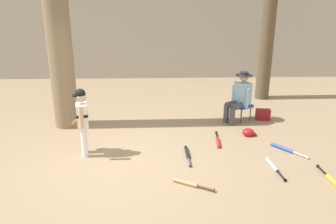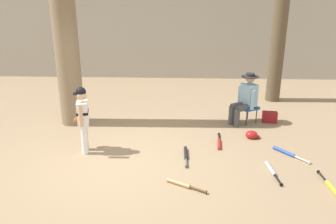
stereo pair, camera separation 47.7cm
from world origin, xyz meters
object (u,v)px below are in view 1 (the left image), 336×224
at_px(bat_yellow_trainer, 333,181).
at_px(tree_behind_spectator, 270,6).
at_px(folding_stool, 242,106).
at_px(bat_wood_tan, 189,183).
at_px(bat_blue_youth, 285,149).
at_px(bat_black_composite, 187,154).
at_px(bat_red_barrel, 218,141).
at_px(bat_aluminum_silver, 273,166).
at_px(seated_spectator, 240,96).
at_px(batting_helmet_red, 248,132).
at_px(tree_near_player, 56,10).
at_px(young_ballplayer, 82,118).
at_px(handbag_beside_stool, 263,115).

bearing_deg(bat_yellow_trainer, tree_behind_spectator, 87.36).
relative_size(folding_stool, bat_wood_tan, 0.85).
xyz_separation_m(bat_blue_youth, bat_yellow_trainer, (0.36, -1.23, 0.00)).
relative_size(folding_stool, bat_black_composite, 0.69).
relative_size(bat_red_barrel, bat_aluminum_silver, 0.99).
bearing_deg(bat_blue_youth, bat_yellow_trainer, -73.69).
relative_size(seated_spectator, batting_helmet_red, 3.96).
bearing_deg(tree_behind_spectator, bat_black_composite, -124.10).
xyz_separation_m(tree_behind_spectator, bat_wood_tan, (-2.59, -4.80, -2.58)).
bearing_deg(bat_blue_youth, seated_spectator, 108.46).
bearing_deg(bat_wood_tan, tree_near_player, 133.43).
height_order(bat_blue_youth, bat_red_barrel, same).
relative_size(young_ballplayer, batting_helmet_red, 4.30).
bearing_deg(seated_spectator, bat_red_barrel, -119.24).
distance_m(seated_spectator, bat_yellow_trainer, 3.09).
bearing_deg(batting_helmet_red, young_ballplayer, -166.72).
bearing_deg(tree_near_player, bat_aluminum_silver, -28.17).
bearing_deg(young_ballplayer, bat_wood_tan, -32.26).
bearing_deg(handbag_beside_stool, tree_near_player, -177.34).
relative_size(bat_blue_youth, bat_red_barrel, 0.88).
xyz_separation_m(bat_aluminum_silver, bat_yellow_trainer, (0.81, -0.52, 0.00)).
xyz_separation_m(handbag_beside_stool, bat_wood_tan, (-2.08, -2.97, -0.10)).
bearing_deg(bat_red_barrel, bat_yellow_trainer, -45.34).
bearing_deg(seated_spectator, bat_wood_tan, -116.78).
relative_size(bat_black_composite, bat_yellow_trainer, 0.96).
distance_m(tree_near_player, seated_spectator, 4.51).
bearing_deg(bat_blue_youth, young_ballplayer, -179.50).
distance_m(folding_stool, bat_wood_tan, 3.33).
distance_m(tree_near_player, bat_red_barrel, 4.37).
height_order(bat_wood_tan, batting_helmet_red, batting_helmet_red).
height_order(young_ballplayer, bat_red_barrel, young_ballplayer).
distance_m(young_ballplayer, batting_helmet_red, 3.53).
xyz_separation_m(tree_near_player, batting_helmet_red, (4.09, -0.76, -2.52)).
relative_size(bat_blue_youth, bat_wood_tan, 1.04).
bearing_deg(bat_blue_youth, bat_red_barrel, 162.12).
distance_m(folding_stool, handbag_beside_stool, 0.59).
xyz_separation_m(bat_yellow_trainer, bat_wood_tan, (-2.37, -0.00, 0.00)).
xyz_separation_m(young_ballplayer, bat_black_composite, (1.97, -0.12, -0.71)).
height_order(seated_spectator, bat_yellow_trainer, seated_spectator).
distance_m(seated_spectator, handbag_beside_stool, 0.81).
bearing_deg(bat_red_barrel, folding_stool, 58.94).
relative_size(young_ballplayer, bat_aluminum_silver, 1.69).
distance_m(bat_black_composite, bat_aluminum_silver, 1.58).
bearing_deg(tree_behind_spectator, bat_wood_tan, -118.36).
distance_m(tree_near_player, batting_helmet_red, 4.86).
xyz_separation_m(bat_blue_youth, batting_helmet_red, (-0.53, 0.76, 0.04)).
height_order(tree_near_player, seated_spectator, tree_near_player).
xyz_separation_m(folding_stool, bat_wood_tan, (-1.54, -2.94, -0.33)).
xyz_separation_m(bat_black_composite, bat_wood_tan, (-0.07, -1.08, 0.00)).
relative_size(tree_near_player, tree_behind_spectator, 1.03).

